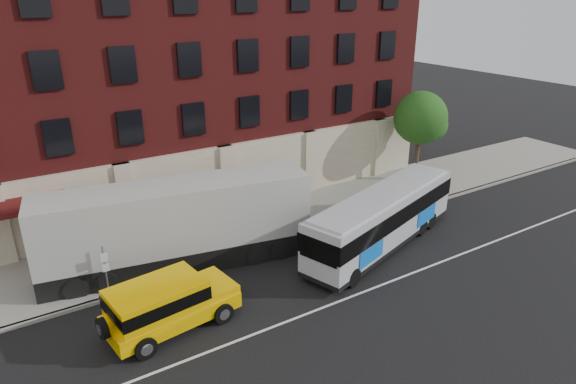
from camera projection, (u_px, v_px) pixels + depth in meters
ground at (349, 306)px, 21.63m from camera, size 120.00×120.00×0.00m
sidewalk at (249, 227)px, 28.66m from camera, size 60.00×6.00×0.15m
kerb at (277, 248)px, 26.31m from camera, size 60.00×0.25×0.15m
lane_line at (341, 300)px, 22.02m from camera, size 60.00×0.12×0.01m
building at (187, 74)px, 32.06m from camera, size 30.00×12.10×15.00m
sign_pole at (106, 269)px, 21.70m from camera, size 0.30×0.20×2.50m
street_tree at (421, 120)px, 34.11m from camera, size 3.60×3.60×6.20m
city_bus at (383, 217)px, 26.10m from camera, size 11.31×5.62×3.05m
yellow_suv at (165, 303)px, 19.77m from camera, size 5.64×2.94×2.11m
shipping_container at (178, 227)px, 24.06m from camera, size 13.00×4.77×4.25m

